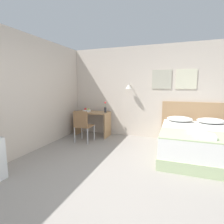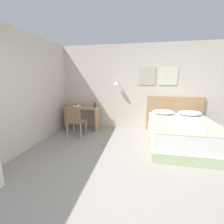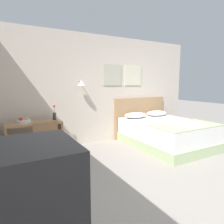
{
  "view_description": "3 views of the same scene",
  "coord_description": "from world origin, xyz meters",
  "px_view_note": "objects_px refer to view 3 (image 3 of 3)",
  "views": [
    {
      "loc": [
        0.73,
        -2.19,
        1.52
      ],
      "look_at": [
        -0.63,
        1.57,
        0.92
      ],
      "focal_mm": 28.0,
      "sensor_mm": 36.0,
      "label": 1
    },
    {
      "loc": [
        0.2,
        -1.89,
        1.64
      ],
      "look_at": [
        -0.5,
        1.71,
        0.8
      ],
      "focal_mm": 24.0,
      "sensor_mm": 36.0,
      "label": 2
    },
    {
      "loc": [
        -2.17,
        -1.58,
        1.49
      ],
      "look_at": [
        -0.08,
        2.15,
        0.88
      ],
      "focal_mm": 32.0,
      "sensor_mm": 36.0,
      "label": 3
    }
  ],
  "objects_px": {
    "folded_towel_mid_bed": "(193,124)",
    "desk": "(34,133)",
    "headboard": "(140,117)",
    "flower_vase": "(54,114)",
    "pillow_right": "(157,113)",
    "pillow_left": "(136,115)",
    "throw_blanket": "(186,125)",
    "television": "(29,194)",
    "desk_chair": "(45,142)",
    "fruit_bowl": "(24,121)",
    "bed": "(166,134)",
    "folded_towel_near_foot": "(179,122)"
  },
  "relations": [
    {
      "from": "folded_towel_mid_bed",
      "to": "flower_vase",
      "type": "distance_m",
      "value": 2.89
    },
    {
      "from": "pillow_right",
      "to": "desk_chair",
      "type": "height_order",
      "value": "desk_chair"
    },
    {
      "from": "pillow_right",
      "to": "desk",
      "type": "bearing_deg",
      "value": -179.46
    },
    {
      "from": "pillow_left",
      "to": "desk_chair",
      "type": "height_order",
      "value": "desk_chair"
    },
    {
      "from": "headboard",
      "to": "desk",
      "type": "height_order",
      "value": "headboard"
    },
    {
      "from": "folded_towel_near_foot",
      "to": "flower_vase",
      "type": "distance_m",
      "value": 2.66
    },
    {
      "from": "pillow_right",
      "to": "television",
      "type": "height_order",
      "value": "television"
    },
    {
      "from": "headboard",
      "to": "folded_towel_mid_bed",
      "type": "distance_m",
      "value": 1.75
    },
    {
      "from": "folded_towel_mid_bed",
      "to": "desk_chair",
      "type": "height_order",
      "value": "desk_chair"
    },
    {
      "from": "folded_towel_mid_bed",
      "to": "television",
      "type": "xyz_separation_m",
      "value": [
        -3.35,
        -1.7,
        0.29
      ]
    },
    {
      "from": "bed",
      "to": "desk",
      "type": "height_order",
      "value": "desk"
    },
    {
      "from": "headboard",
      "to": "fruit_bowl",
      "type": "bearing_deg",
      "value": -173.63
    },
    {
      "from": "pillow_right",
      "to": "flower_vase",
      "type": "height_order",
      "value": "flower_vase"
    },
    {
      "from": "desk_chair",
      "to": "headboard",
      "type": "bearing_deg",
      "value": 20.71
    },
    {
      "from": "desk",
      "to": "pillow_left",
      "type": "bearing_deg",
      "value": 0.7
    },
    {
      "from": "throw_blanket",
      "to": "television",
      "type": "height_order",
      "value": "television"
    },
    {
      "from": "desk",
      "to": "fruit_bowl",
      "type": "distance_m",
      "value": 0.32
    },
    {
      "from": "desk",
      "to": "pillow_right",
      "type": "bearing_deg",
      "value": 0.54
    },
    {
      "from": "folded_towel_mid_bed",
      "to": "television",
      "type": "bearing_deg",
      "value": -153.05
    },
    {
      "from": "folded_towel_mid_bed",
      "to": "television",
      "type": "distance_m",
      "value": 3.77
    },
    {
      "from": "desk",
      "to": "television",
      "type": "bearing_deg",
      "value": -98.02
    },
    {
      "from": "bed",
      "to": "headboard",
      "type": "distance_m",
      "value": 1.06
    },
    {
      "from": "pillow_right",
      "to": "desk",
      "type": "relative_size",
      "value": 0.61
    },
    {
      "from": "headboard",
      "to": "television",
      "type": "height_order",
      "value": "television"
    },
    {
      "from": "bed",
      "to": "folded_towel_mid_bed",
      "type": "relative_size",
      "value": 6.72
    },
    {
      "from": "flower_vase",
      "to": "pillow_left",
      "type": "bearing_deg",
      "value": 0.23
    },
    {
      "from": "folded_towel_near_foot",
      "to": "flower_vase",
      "type": "bearing_deg",
      "value": 153.7
    },
    {
      "from": "pillow_left",
      "to": "folded_towel_near_foot",
      "type": "relative_size",
      "value": 2.03
    },
    {
      "from": "throw_blanket",
      "to": "television",
      "type": "distance_m",
      "value": 3.8
    },
    {
      "from": "pillow_left",
      "to": "flower_vase",
      "type": "distance_m",
      "value": 2.09
    },
    {
      "from": "fruit_bowl",
      "to": "television",
      "type": "bearing_deg",
      "value": -94.88
    },
    {
      "from": "fruit_bowl",
      "to": "headboard",
      "type": "bearing_deg",
      "value": 6.37
    },
    {
      "from": "headboard",
      "to": "flower_vase",
      "type": "xyz_separation_m",
      "value": [
        -2.44,
        -0.3,
        0.31
      ]
    },
    {
      "from": "pillow_right",
      "to": "pillow_left",
      "type": "bearing_deg",
      "value": 180.0
    },
    {
      "from": "folded_towel_near_foot",
      "to": "television",
      "type": "bearing_deg",
      "value": -148.54
    },
    {
      "from": "headboard",
      "to": "throw_blanket",
      "type": "height_order",
      "value": "headboard"
    },
    {
      "from": "headboard",
      "to": "pillow_right",
      "type": "relative_size",
      "value": 2.58
    },
    {
      "from": "desk",
      "to": "fruit_bowl",
      "type": "relative_size",
      "value": 4.12
    },
    {
      "from": "folded_towel_near_foot",
      "to": "television",
      "type": "distance_m",
      "value": 3.81
    },
    {
      "from": "folded_towel_near_foot",
      "to": "television",
      "type": "xyz_separation_m",
      "value": [
        -3.24,
        -1.98,
        0.29
      ]
    },
    {
      "from": "throw_blanket",
      "to": "pillow_right",
      "type": "bearing_deg",
      "value": 74.82
    },
    {
      "from": "folded_towel_mid_bed",
      "to": "desk",
      "type": "xyz_separation_m",
      "value": [
        -2.91,
        1.43,
        -0.15
      ]
    },
    {
      "from": "television",
      "to": "throw_blanket",
      "type": "bearing_deg",
      "value": 29.14
    },
    {
      "from": "fruit_bowl",
      "to": "bed",
      "type": "bearing_deg",
      "value": -12.82
    },
    {
      "from": "pillow_left",
      "to": "folded_towel_mid_bed",
      "type": "height_order",
      "value": "pillow_left"
    },
    {
      "from": "bed",
      "to": "desk",
      "type": "bearing_deg",
      "value": 166.03
    },
    {
      "from": "headboard",
      "to": "pillow_left",
      "type": "distance_m",
      "value": 0.48
    },
    {
      "from": "bed",
      "to": "television",
      "type": "bearing_deg",
      "value": -143.75
    },
    {
      "from": "headboard",
      "to": "pillow_left",
      "type": "height_order",
      "value": "headboard"
    },
    {
      "from": "pillow_right",
      "to": "desk_chair",
      "type": "bearing_deg",
      "value": -166.32
    }
  ]
}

